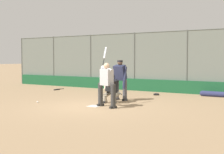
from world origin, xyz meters
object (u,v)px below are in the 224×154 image
at_px(baseball_loose, 38,102).
at_px(batter_at_plate, 107,83).
at_px(catcher_behind_plate, 111,88).
at_px(spare_bat_by_padding, 120,93).
at_px(equipment_bag_dugout_side, 213,94).
at_px(spare_bat_near_backstop, 58,89).
at_px(fielding_glove_on_dirt, 156,94).
at_px(umpire_home, 120,79).

bearing_deg(baseball_loose, batter_at_plate, -169.51).
bearing_deg(batter_at_plate, catcher_behind_plate, -48.83).
bearing_deg(batter_at_plate, spare_bat_by_padding, -48.55).
distance_m(spare_bat_by_padding, equipment_bag_dugout_side, 4.50).
height_order(baseball_loose, equipment_bag_dugout_side, equipment_bag_dugout_side).
relative_size(catcher_behind_plate, spare_bat_by_padding, 1.80).
relative_size(spare_bat_near_backstop, equipment_bag_dugout_side, 0.69).
bearing_deg(equipment_bag_dugout_side, baseball_loose, 46.83).
distance_m(fielding_glove_on_dirt, baseball_loose, 5.78).
bearing_deg(umpire_home, baseball_loose, 45.96).
distance_m(spare_bat_near_backstop, equipment_bag_dugout_side, 8.45).
bearing_deg(batter_at_plate, umpire_home, -57.37).
xyz_separation_m(fielding_glove_on_dirt, baseball_loose, (2.99, 4.95, -0.01)).
height_order(umpire_home, fielding_glove_on_dirt, umpire_home).
relative_size(fielding_glove_on_dirt, equipment_bag_dugout_side, 0.23).
relative_size(umpire_home, spare_bat_by_padding, 2.63).
bearing_deg(spare_bat_by_padding, fielding_glove_on_dirt, -116.73).
bearing_deg(equipment_bag_dugout_side, spare_bat_near_backstop, 9.96).
relative_size(batter_at_plate, umpire_home, 1.29).
xyz_separation_m(batter_at_plate, fielding_glove_on_dirt, (-0.04, -4.41, -0.83)).
relative_size(umpire_home, equipment_bag_dugout_side, 1.36).
relative_size(catcher_behind_plate, umpire_home, 0.68).
bearing_deg(fielding_glove_on_dirt, spare_bat_near_backstop, 5.64).
xyz_separation_m(batter_at_plate, catcher_behind_plate, (0.46, -1.05, -0.28)).
relative_size(spare_bat_near_backstop, baseball_loose, 11.84).
distance_m(batter_at_plate, fielding_glove_on_dirt, 4.48).
bearing_deg(catcher_behind_plate, spare_bat_by_padding, -75.50).
relative_size(catcher_behind_plate, fielding_glove_on_dirt, 4.10).
height_order(spare_bat_near_backstop, spare_bat_by_padding, same).
height_order(umpire_home, spare_bat_near_backstop, umpire_home).
relative_size(spare_bat_by_padding, baseball_loose, 8.85).
bearing_deg(baseball_loose, umpire_home, -135.76).
distance_m(catcher_behind_plate, fielding_glove_on_dirt, 3.43).
bearing_deg(batter_at_plate, spare_bat_near_backstop, -16.06).
relative_size(batter_at_plate, fielding_glove_on_dirt, 7.74).
xyz_separation_m(umpire_home, baseball_loose, (2.45, 2.39, -0.89)).
relative_size(batter_at_plate, baseball_loose, 30.05).
distance_m(spare_bat_by_padding, fielding_glove_on_dirt, 1.87).
bearing_deg(umpire_home, spare_bat_near_backstop, -18.88).
distance_m(umpire_home, baseball_loose, 3.54).
height_order(batter_at_plate, fielding_glove_on_dirt, batter_at_plate).
bearing_deg(spare_bat_by_padding, spare_bat_near_backstop, 54.04).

